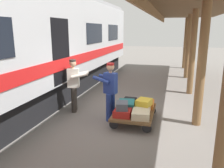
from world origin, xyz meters
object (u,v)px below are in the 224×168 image
Objects in this scene: luggage_cart at (135,112)px; suitcase_black_hardshell at (129,102)px; suitcase_teal_softside at (126,106)px; porter_by_door at (74,84)px; suitcase_cream_canvas at (141,114)px; suitcase_slate_roller at (122,106)px; suitcase_tan_vintage at (143,109)px; suitcase_orange_carryall at (145,104)px; suitcase_red_plastic at (123,112)px; train_car at (19,47)px; suitcase_yellow_case at (144,103)px; porter_in_overalls at (110,90)px.

luggage_cart is 0.55m from suitcase_black_hardshell.
porter_by_door is at bearing -9.93° from suitcase_teal_softside.
suitcase_slate_roller is at bearing 1.03° from suitcase_cream_canvas.
suitcase_black_hardshell is 0.97m from suitcase_slate_roller.
suitcase_orange_carryall is at bearing -90.00° from suitcase_tan_vintage.
suitcase_cream_canvas reaches higher than suitcase_red_plastic.
porter_by_door is at bearing 5.10° from suitcase_black_hardshell.
train_car is 10.51× the size of luggage_cart.
suitcase_black_hardshell is at bearing -62.04° from suitcase_cream_canvas.
suitcase_cream_canvas is 0.55m from suitcase_slate_roller.
suitcase_orange_carryall is at bearing -118.60° from suitcase_slate_roller.
suitcase_orange_carryall reaches higher than luggage_cart.
suitcase_orange_carryall is at bearing -136.71° from suitcase_teal_softside.
suitcase_yellow_case is (-0.01, -0.03, 0.18)m from suitcase_tan_vintage.
porter_by_door reaches higher than luggage_cart.
suitcase_yellow_case is at bearing -172.55° from luggage_cart.
suitcase_teal_softside is (-3.62, 0.22, -1.61)m from train_car.
suitcase_tan_vintage is at bearing -180.00° from suitcase_teal_softside.
suitcase_tan_vintage is 0.35× the size of porter_by_door.
porter_in_overalls is at bearing 174.45° from train_car.
suitcase_slate_roller is at bearing 155.81° from porter_by_door.
luggage_cart is 2.84× the size of suitcase_teal_softside.
suitcase_red_plastic is at bearing 90.00° from suitcase_black_hardshell.
train_car is at bearing -3.31° from luggage_cart.
suitcase_teal_softside is 0.47m from suitcase_black_hardshell.
suitcase_orange_carryall is 0.69m from suitcase_teal_softside.
suitcase_tan_vintage is at bearing 90.00° from suitcase_orange_carryall.
porter_by_door is (2.03, -0.31, 0.65)m from luggage_cart.
suitcase_red_plastic is (0.25, 0.47, 0.14)m from luggage_cart.
suitcase_yellow_case is (-4.13, 0.19, -1.48)m from train_car.
suitcase_orange_carryall is 1.10m from suitcase_slate_roller.
suitcase_teal_softside is 0.69m from suitcase_cream_canvas.
suitcase_teal_softside is at bearing 0.00° from luggage_cart.
suitcase_red_plastic is (-0.00, 0.47, -0.04)m from suitcase_teal_softside.
porter_by_door is at bearing -6.91° from suitcase_yellow_case.
train_car reaches higher than suitcase_orange_carryall.
suitcase_black_hardshell is at bearing -176.13° from train_car.
suitcase_black_hardshell is at bearing -174.90° from porter_by_door.
train_car is at bearing -11.03° from suitcase_slate_roller.
suitcase_yellow_case is 1.05m from porter_in_overalls.
suitcase_yellow_case is at bearing 91.35° from suitcase_orange_carryall.
porter_in_overalls reaches higher than suitcase_slate_roller.
train_car is at bearing -10.83° from suitcase_red_plastic.
suitcase_yellow_case reaches higher than suitcase_teal_softside.
suitcase_tan_vintage is 0.18m from suitcase_yellow_case.
suitcase_slate_roller reaches higher than suitcase_orange_carryall.
suitcase_black_hardshell is at bearing -62.04° from luggage_cart.
train_car is 44.20× the size of suitcase_slate_roller.
train_car is 4.39m from suitcase_yellow_case.
luggage_cart is 0.40m from suitcase_yellow_case.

